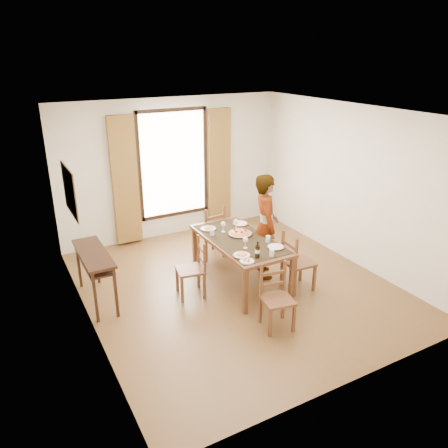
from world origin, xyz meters
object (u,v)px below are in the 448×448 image
man (265,226)px  console_table (94,259)px  pasta_platter (240,232)px  dining_table (240,242)px

man → console_table: bearing=100.2°
console_table → pasta_platter: 2.27m
console_table → dining_table: console_table is taller
dining_table → man: size_ratio=1.05×
console_table → dining_table: bearing=-13.0°
dining_table → pasta_platter: 0.20m
dining_table → pasta_platter: bearing=58.6°
console_table → pasta_platter: (2.24, -0.36, 0.12)m
pasta_platter → man: bearing=-16.9°
console_table → pasta_platter: pasta_platter is taller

